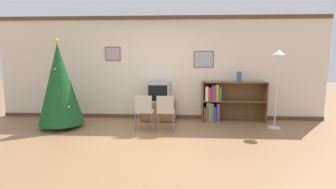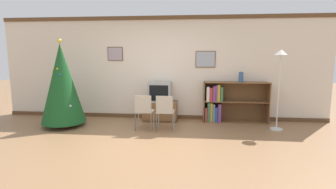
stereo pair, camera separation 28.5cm
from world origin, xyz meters
name	(u,v)px [view 2 (the right image)]	position (x,y,z in m)	size (l,w,h in m)	color
ground_plane	(146,145)	(0.00, 0.00, 0.00)	(24.00, 24.00, 0.00)	#936B47
wall_back	(161,68)	(0.00, 2.18, 1.35)	(8.66, 0.11, 2.70)	silver
christmas_tree	(62,84)	(-2.22, 1.11, 1.03)	(1.03, 1.03, 2.08)	maroon
tv_console	(160,111)	(0.01, 1.87, 0.25)	(0.88, 0.47, 0.51)	brown
television	(160,92)	(0.01, 1.87, 0.76)	(0.58, 0.46, 0.50)	#9E9E99
folding_chair_left	(144,110)	(-0.23, 0.93, 0.47)	(0.40, 0.40, 0.82)	#BCB29E
folding_chair_right	(165,111)	(0.25, 0.93, 0.47)	(0.40, 0.40, 0.82)	#BCB29E
bookshelf	(224,103)	(1.65, 1.94, 0.49)	(1.62, 0.36, 1.03)	brown
vase	(241,77)	(2.04, 1.89, 1.16)	(0.12, 0.12, 0.26)	#335684
standing_lamp	(280,69)	(2.79, 1.33, 1.40)	(0.28, 0.28, 1.82)	silver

